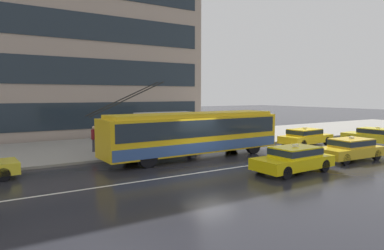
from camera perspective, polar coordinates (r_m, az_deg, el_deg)
ground_plane at (r=18.56m, az=3.06°, el=-6.81°), size 160.00×160.00×0.00m
sidewalk_slab at (r=26.32m, az=-8.25°, el=-3.15°), size 80.00×10.00×0.14m
crosswalk_stripe_edge_near at (r=24.39m, az=16.71°, el=-4.13°), size 0.44×4.40×0.01m
crosswalk_stripe_inner_a at (r=25.07m, az=18.07°, el=-3.92°), size 0.44×4.40×0.01m
crosswalk_stripe_center at (r=25.75m, az=19.37°, el=-3.72°), size 0.44×4.40×0.01m
crosswalk_stripe_inner_b at (r=26.46m, az=20.59°, el=-3.53°), size 0.44×4.40×0.01m
crosswalk_stripe_edge_far at (r=27.17m, az=21.75°, el=-3.35°), size 0.44×4.40×0.01m
lane_centre_line at (r=17.61m, az=5.32°, el=-7.47°), size 72.00×0.14×0.01m
trolleybus at (r=20.58m, az=0.43°, el=-1.33°), size 12.32×2.85×4.59m
taxi_cross_traffic at (r=29.66m, az=28.72°, el=-1.57°), size 2.04×4.80×1.39m
taxi_oncoming_far at (r=21.95m, az=25.18°, el=-3.57°), size 4.32×2.03×1.39m
taxi_ahead_of_bus at (r=27.02m, az=18.65°, el=-1.81°), size 4.56×2.12×1.39m
taxi_oncoming_near at (r=17.53m, az=16.84°, el=-5.39°), size 4.29×1.93×1.39m
bus_shelter at (r=23.34m, az=-4.61°, el=0.68°), size 4.10×1.80×2.49m
pedestrian_at_shelter at (r=22.77m, az=-16.26°, el=-1.89°), size 0.51×0.51×1.69m
pedestrian_approaching_curb at (r=21.35m, az=-8.19°, el=-0.50°), size 1.43×1.43×1.99m
pedestrian_walking_past at (r=22.98m, az=-0.29°, el=-0.35°), size 1.02×1.02×1.90m
office_tower_corner_left at (r=37.12m, az=-22.91°, el=16.68°), size 26.85×13.62×23.03m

